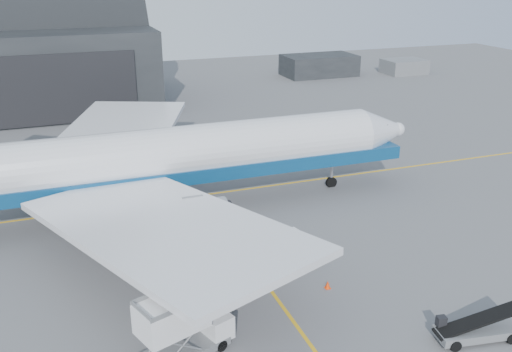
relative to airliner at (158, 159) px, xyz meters
name	(u,v)px	position (x,y,z in m)	size (l,w,h in m)	color
ground	(281,305)	(4.41, -17.71, -4.95)	(200.00, 200.00, 0.00)	#565659
taxi_lines	(224,226)	(4.41, -5.04, -4.94)	(80.00, 42.12, 0.02)	gold
distant_bldg_a	(319,75)	(42.41, 54.29, -4.95)	(14.00, 8.00, 4.00)	black
distant_bldg_b	(403,73)	(59.41, 50.29, -4.95)	(8.00, 6.00, 2.80)	slate
airliner	(158,159)	(0.00, 0.00, 0.00)	(50.45, 48.92, 17.70)	white
catering_truck	(180,328)	(-2.95, -20.66, -2.97)	(6.08, 3.90, 3.92)	slate
pushback_tug	(288,249)	(7.32, -12.01, -4.22)	(4.66, 3.34, 1.96)	black
belt_loader_b	(476,330)	(13.88, -25.01, -4.33)	(5.40, 2.50, 2.02)	slate
traffic_cone	(328,285)	(8.20, -16.92, -4.69)	(0.39, 0.39, 0.56)	#FE3A08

